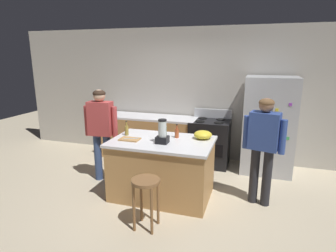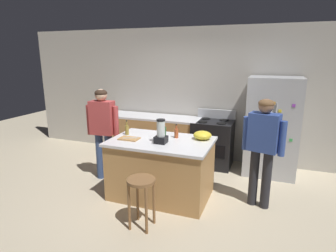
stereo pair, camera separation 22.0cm
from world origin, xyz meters
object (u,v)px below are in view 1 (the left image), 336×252
refrigerator (268,126)px  bottle_vinegar (127,130)px  person_by_sink_right (263,142)px  bar_stool (146,190)px  bottle_cooking_sauce (177,133)px  blender_appliance (162,133)px  stove_range (210,142)px  kitchen_island (162,168)px  chef_knife (131,138)px  person_by_island_left (101,127)px  mixing_bowl (203,135)px  cutting_board (130,139)px  bottle_olive_oil (165,132)px

refrigerator → bottle_vinegar: 2.60m
person_by_sink_right → bar_stool: 1.79m
refrigerator → bottle_cooking_sauce: refrigerator is taller
bar_stool → blender_appliance: 0.92m
stove_range → blender_appliance: size_ratio=3.07×
blender_appliance → bottle_cooking_sauce: size_ratio=1.63×
refrigerator → bar_stool: 2.82m
kitchen_island → bottle_cooking_sauce: bearing=49.9°
person_by_sink_right → chef_knife: size_ratio=7.17×
kitchen_island → refrigerator: bearing=43.9°
person_by_island_left → person_by_sink_right: (2.62, -0.03, -0.01)m
kitchen_island → bar_stool: 0.87m
bottle_vinegar → bottle_cooking_sauce: bottle_vinegar is taller
refrigerator → mixing_bowl: refrigerator is taller
refrigerator → person_by_sink_right: size_ratio=1.13×
person_by_island_left → cutting_board: person_by_island_left is taller
person_by_island_left → bar_stool: 1.73m
person_by_island_left → blender_appliance: bearing=-16.4°
bar_stool → mixing_bowl: (0.49, 1.14, 0.45)m
kitchen_island → bottle_vinegar: bearing=171.5°
person_by_island_left → blender_appliance: 1.27m
refrigerator → chef_knife: refrigerator is taller
bar_stool → stove_range: bearing=80.4°
stove_range → person_by_island_left: bearing=-142.1°
stove_range → mixing_bowl: size_ratio=3.91×
refrigerator → bottle_cooking_sauce: 1.90m
person_by_island_left → bottle_cooking_sauce: bearing=-1.3°
bottle_vinegar → person_by_island_left: bearing=165.4°
kitchen_island → chef_knife: chef_knife is taller
kitchen_island → bar_stool: size_ratio=2.31×
bottle_vinegar → bottle_olive_oil: bottle_olive_oil is taller
stove_range → refrigerator: bearing=-1.3°
bar_stool → chef_knife: (-0.53, 0.75, 0.41)m
person_by_sink_right → bottle_vinegar: (-2.07, -0.11, 0.03)m
blender_appliance → mixing_bowl: blender_appliance is taller
mixing_bowl → person_by_island_left: bearing=-178.8°
refrigerator → mixing_bowl: 1.58m
person_by_island_left → cutting_board: bearing=-27.2°
chef_knife → refrigerator: bearing=15.3°
bottle_vinegar → mixing_bowl: size_ratio=0.85×
person_by_sink_right → bottle_vinegar: size_ratio=6.69×
bottle_cooking_sauce → chef_knife: bearing=-152.4°
stove_range → person_by_sink_right: 1.71m
kitchen_island → bar_stool: (0.08, -0.87, 0.06)m
stove_range → chef_knife: (-0.94, -1.65, 0.46)m
bottle_vinegar → chef_knife: (0.17, -0.22, -0.06)m
person_by_sink_right → bottle_vinegar: person_by_sink_right is taller
bar_stool → refrigerator: bearing=58.1°
bottle_cooking_sauce → refrigerator: bearing=43.1°
bottle_vinegar → bar_stool: bearing=-53.8°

